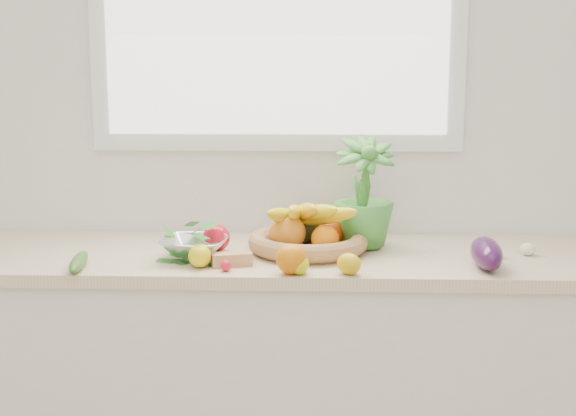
{
  "coord_description": "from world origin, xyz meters",
  "views": [
    {
      "loc": [
        0.15,
        -0.58,
        1.52
      ],
      "look_at": [
        0.05,
        1.93,
        1.05
      ],
      "focal_mm": 50.0,
      "sensor_mm": 36.0,
      "label": 1
    }
  ],
  "objects_px": {
    "colander_with_spinach": "(194,241)",
    "fruit_basket": "(307,235)",
    "apple": "(216,238)",
    "eggplant": "(486,253)",
    "cucumber": "(79,262)",
    "potted_herb": "(363,192)"
  },
  "relations": [
    {
      "from": "eggplant",
      "to": "cucumber",
      "type": "bearing_deg",
      "value": -177.54
    },
    {
      "from": "fruit_basket",
      "to": "colander_with_spinach",
      "type": "bearing_deg",
      "value": -163.62
    },
    {
      "from": "apple",
      "to": "colander_with_spinach",
      "type": "distance_m",
      "value": 0.12
    },
    {
      "from": "colander_with_spinach",
      "to": "fruit_basket",
      "type": "bearing_deg",
      "value": 16.38
    },
    {
      "from": "cucumber",
      "to": "fruit_basket",
      "type": "distance_m",
      "value": 0.72
    },
    {
      "from": "apple",
      "to": "eggplant",
      "type": "bearing_deg",
      "value": -12.24
    },
    {
      "from": "cucumber",
      "to": "potted_herb",
      "type": "relative_size",
      "value": 0.62
    },
    {
      "from": "eggplant",
      "to": "potted_herb",
      "type": "xyz_separation_m",
      "value": [
        -0.36,
        0.25,
        0.14
      ]
    },
    {
      "from": "colander_with_spinach",
      "to": "eggplant",
      "type": "bearing_deg",
      "value": -5.16
    },
    {
      "from": "apple",
      "to": "eggplant",
      "type": "height_order",
      "value": "eggplant"
    },
    {
      "from": "apple",
      "to": "eggplant",
      "type": "distance_m",
      "value": 0.86
    },
    {
      "from": "eggplant",
      "to": "apple",
      "type": "bearing_deg",
      "value": 167.76
    },
    {
      "from": "apple",
      "to": "eggplant",
      "type": "relative_size",
      "value": 0.39
    },
    {
      "from": "cucumber",
      "to": "fruit_basket",
      "type": "bearing_deg",
      "value": 19.18
    },
    {
      "from": "apple",
      "to": "cucumber",
      "type": "relative_size",
      "value": 0.4
    },
    {
      "from": "cucumber",
      "to": "colander_with_spinach",
      "type": "xyz_separation_m",
      "value": [
        0.33,
        0.13,
        0.04
      ]
    },
    {
      "from": "colander_with_spinach",
      "to": "apple",
      "type": "bearing_deg",
      "value": 60.08
    },
    {
      "from": "cucumber",
      "to": "fruit_basket",
      "type": "relative_size",
      "value": 0.47
    },
    {
      "from": "colander_with_spinach",
      "to": "cucumber",
      "type": "bearing_deg",
      "value": -157.91
    },
    {
      "from": "fruit_basket",
      "to": "colander_with_spinach",
      "type": "relative_size",
      "value": 2.08
    },
    {
      "from": "fruit_basket",
      "to": "colander_with_spinach",
      "type": "height_order",
      "value": "fruit_basket"
    },
    {
      "from": "apple",
      "to": "fruit_basket",
      "type": "xyz_separation_m",
      "value": [
        0.3,
        0.0,
        0.01
      ]
    }
  ]
}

